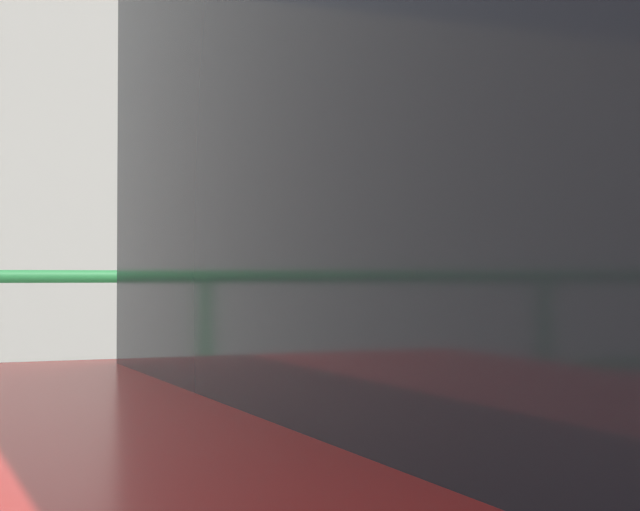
{
  "coord_description": "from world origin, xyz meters",
  "views": [
    {
      "loc": [
        -1.23,
        -2.05,
        1.28
      ],
      "look_at": [
        -0.12,
        0.44,
        1.34
      ],
      "focal_mm": 55.9,
      "sensor_mm": 36.0,
      "label": 1
    }
  ],
  "objects": [
    {
      "name": "background_railing",
      "position": [
        0.0,
        2.69,
        0.97
      ],
      "size": [
        24.06,
        0.06,
        1.17
      ],
      "color": "#1E602D",
      "rests_on": "sidewalk_curb"
    },
    {
      "name": "pedestrian_at_meter",
      "position": [
        -0.31,
        0.54,
        1.03
      ],
      "size": [
        0.67,
        0.44,
        1.59
      ],
      "rotation": [
        0.0,
        0.0,
        -0.32
      ],
      "color": "#1E233F",
      "rests_on": "sidewalk_curb"
    },
    {
      "name": "backdrop_wall",
      "position": [
        0.0,
        6.09,
        1.81
      ],
      "size": [
        32.0,
        0.5,
        3.62
      ],
      "primitive_type": "cube",
      "color": "gray",
      "rests_on": "ground"
    },
    {
      "name": "parking_meter",
      "position": [
        0.31,
        0.29,
        1.16
      ],
      "size": [
        0.18,
        0.19,
        1.4
      ],
      "rotation": [
        0.0,
        0.0,
        3.1
      ],
      "color": "slate",
      "rests_on": "sidewalk_curb"
    }
  ]
}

